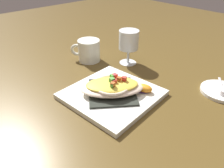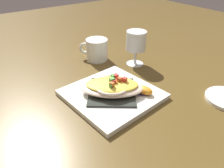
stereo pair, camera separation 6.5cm
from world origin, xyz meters
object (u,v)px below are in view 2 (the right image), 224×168
Objects in this scene: gratin_dish at (112,86)px; square_plate at (112,94)px; stemmed_glass at (136,43)px; orange_garnish at (144,91)px; coffee_mug at (97,51)px.

square_plate is at bearing -107.00° from gratin_dish.
square_plate is at bearing -57.49° from stemmed_glass.
orange_garnish is (0.06, 0.08, 0.02)m from square_plate.
gratin_dish is at bearing -128.73° from orange_garnish.
square_plate is at bearing -128.69° from orange_garnish.
square_plate is at bearing -22.44° from coffee_mug.
gratin_dish is 0.25m from stemmed_glass.
orange_garnish is 0.64× the size of coffee_mug.
square_plate is 3.90× the size of orange_garnish.
gratin_dish is 1.64× the size of stemmed_glass.
stemmed_glass is at bearing 122.55° from gratin_dish.
square_plate is 0.10m from orange_garnish.
stemmed_glass is (-0.19, 0.13, 0.06)m from orange_garnish.
square_plate is 0.03m from gratin_dish.
gratin_dish is 2.16× the size of coffee_mug.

